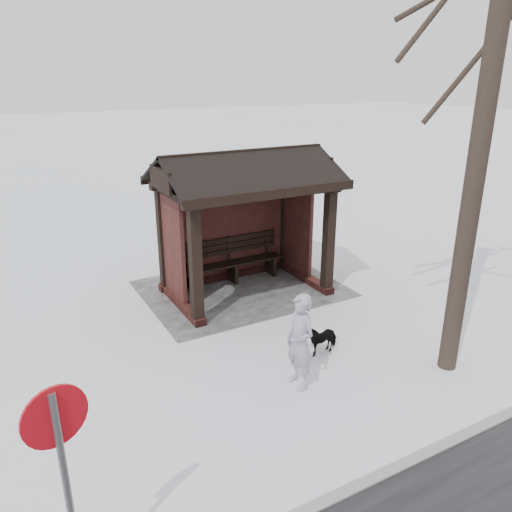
{
  "coord_description": "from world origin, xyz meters",
  "views": [
    {
      "loc": [
        4.63,
        8.87,
        4.48
      ],
      "look_at": [
        0.19,
        0.8,
        1.13
      ],
      "focal_mm": 35.0,
      "sensor_mm": 36.0,
      "label": 1
    }
  ],
  "objects_px": {
    "pedestrian": "(300,342)",
    "road_sign": "(60,449)",
    "bus_shelter": "(242,194)",
    "dog": "(320,337)"
  },
  "relations": [
    {
      "from": "pedestrian",
      "to": "dog",
      "type": "height_order",
      "value": "pedestrian"
    },
    {
      "from": "pedestrian",
      "to": "road_sign",
      "type": "bearing_deg",
      "value": -66.5
    },
    {
      "from": "bus_shelter",
      "to": "dog",
      "type": "bearing_deg",
      "value": 89.1
    },
    {
      "from": "pedestrian",
      "to": "bus_shelter",
      "type": "bearing_deg",
      "value": 163.5
    },
    {
      "from": "bus_shelter",
      "to": "dog",
      "type": "xyz_separation_m",
      "value": [
        0.05,
        2.97,
        -1.9
      ]
    },
    {
      "from": "pedestrian",
      "to": "road_sign",
      "type": "distance_m",
      "value": 4.01
    },
    {
      "from": "dog",
      "to": "bus_shelter",
      "type": "bearing_deg",
      "value": 173.74
    },
    {
      "from": "bus_shelter",
      "to": "dog",
      "type": "distance_m",
      "value": 3.53
    },
    {
      "from": "road_sign",
      "to": "pedestrian",
      "type": "bearing_deg",
      "value": -169.82
    },
    {
      "from": "pedestrian",
      "to": "dog",
      "type": "distance_m",
      "value": 1.2
    }
  ]
}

